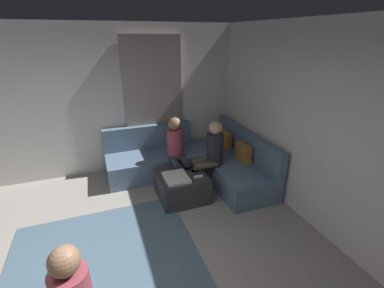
{
  "coord_description": "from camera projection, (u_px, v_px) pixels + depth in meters",
  "views": [
    {
      "loc": [
        2.07,
        0.25,
        2.5
      ],
      "look_at": [
        -1.63,
        1.63,
        0.85
      ],
      "focal_mm": 24.73,
      "sensor_mm": 36.0,
      "label": 1
    }
  ],
  "objects": [
    {
      "name": "person_on_couch_back",
      "position": [
        210.0,
        153.0,
        4.43
      ],
      "size": [
        0.3,
        0.6,
        1.2
      ],
      "rotation": [
        0.0,
        0.0,
        3.14
      ],
      "color": "brown",
      "rests_on": "ground_plane"
    },
    {
      "name": "folded_blanket",
      "position": [
        176.0,
        177.0,
        4.1
      ],
      "size": [
        0.44,
        0.36,
        0.04
      ],
      "primitive_type": "cube",
      "color": "white",
      "rests_on": "ottoman"
    },
    {
      "name": "wall_left",
      "position": [
        80.0,
        104.0,
        4.7
      ],
      "size": [
        0.12,
        6.0,
        2.7
      ],
      "primitive_type": "cube",
      "color": "silver",
      "rests_on": "ground_plane"
    },
    {
      "name": "area_rug",
      "position": [
        106.0,
        282.0,
        2.88
      ],
      "size": [
        2.6,
        2.2,
        0.01
      ],
      "primitive_type": "cube",
      "color": "slate",
      "rests_on": "ground_plane"
    },
    {
      "name": "person_on_couch_side",
      "position": [
        177.0,
        149.0,
        4.57
      ],
      "size": [
        0.6,
        0.3,
        1.2
      ],
      "rotation": [
        0.0,
        0.0,
        -1.57
      ],
      "color": "#2D3347",
      "rests_on": "ground_plane"
    },
    {
      "name": "game_remote",
      "position": [
        198.0,
        177.0,
        4.14
      ],
      "size": [
        0.05,
        0.15,
        0.02
      ],
      "primitive_type": "cube",
      "color": "white",
      "rests_on": "ottoman"
    },
    {
      "name": "coffee_mug",
      "position": [
        187.0,
        164.0,
        4.46
      ],
      "size": [
        0.08,
        0.08,
        0.1
      ],
      "primitive_type": "cylinder",
      "color": "#334C72",
      "rests_on": "ottoman"
    },
    {
      "name": "sectional_couch",
      "position": [
        196.0,
        161.0,
        4.97
      ],
      "size": [
        2.1,
        2.55,
        0.87
      ],
      "color": "slate",
      "rests_on": "ground_plane"
    },
    {
      "name": "ottoman",
      "position": [
        182.0,
        186.0,
        4.31
      ],
      "size": [
        0.76,
        0.76,
        0.42
      ],
      "primitive_type": "cube",
      "color": "#333338",
      "rests_on": "ground_plane"
    },
    {
      "name": "curtain_panel",
      "position": [
        154.0,
        104.0,
        5.07
      ],
      "size": [
        0.06,
        1.1,
        2.5
      ],
      "primitive_type": "cube",
      "color": "gray",
      "rests_on": "ground_plane"
    },
    {
      "name": "wall_back",
      "position": [
        345.0,
        140.0,
        3.1
      ],
      "size": [
        6.0,
        0.12,
        2.7
      ],
      "primitive_type": "cube",
      "color": "silver",
      "rests_on": "ground_plane"
    }
  ]
}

